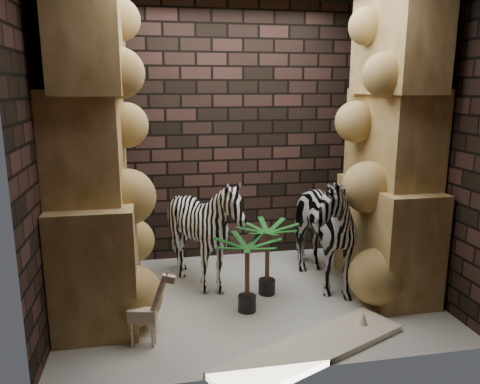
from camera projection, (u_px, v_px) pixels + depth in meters
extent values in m
plane|color=beige|center=(249.00, 298.00, 4.65)|extent=(3.50, 3.50, 0.00)
plane|color=black|center=(228.00, 134.00, 5.52)|extent=(3.50, 0.00, 3.50)
plane|color=black|center=(289.00, 170.00, 3.12)|extent=(3.50, 0.00, 3.50)
plane|color=black|center=(50.00, 152.00, 4.00)|extent=(0.00, 3.00, 3.00)
plane|color=black|center=(423.00, 143.00, 4.64)|extent=(0.00, 3.00, 3.00)
imported|color=white|center=(314.00, 217.00, 4.82)|extent=(0.79, 1.30, 1.47)
imported|color=white|center=(205.00, 238.00, 4.75)|extent=(1.31, 1.46, 1.10)
cube|color=#F9EAC9|center=(311.00, 350.00, 3.69)|extent=(1.75, 1.11, 0.05)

